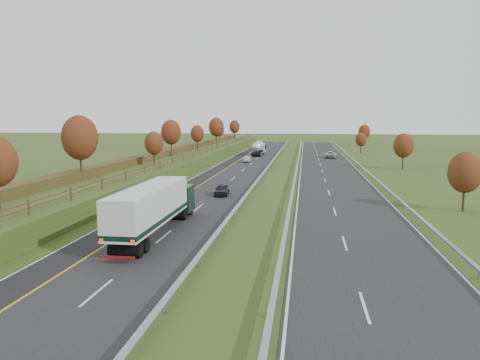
% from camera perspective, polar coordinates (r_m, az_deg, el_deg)
% --- Properties ---
extents(ground, '(400.00, 400.00, 0.00)m').
position_cam_1_polar(ground, '(79.43, 4.86, 0.80)').
color(ground, '#354B1A').
rests_on(ground, ground).
extents(near_carriageway, '(10.50, 200.00, 0.04)m').
position_cam_1_polar(near_carriageway, '(85.16, -0.34, 1.30)').
color(near_carriageway, black).
rests_on(near_carriageway, ground).
extents(far_carriageway, '(10.50, 200.00, 0.04)m').
position_cam_1_polar(far_carriageway, '(84.40, 10.82, 1.11)').
color(far_carriageway, black).
rests_on(far_carriageway, ground).
extents(hard_shoulder, '(3.00, 200.00, 0.04)m').
position_cam_1_polar(hard_shoulder, '(85.78, -2.82, 1.34)').
color(hard_shoulder, black).
rests_on(hard_shoulder, ground).
extents(lane_markings, '(26.75, 200.00, 0.01)m').
position_cam_1_polar(lane_markings, '(84.36, 3.96, 1.24)').
color(lane_markings, silver).
rests_on(lane_markings, near_carriageway).
extents(embankment_left, '(12.00, 200.00, 2.00)m').
position_cam_1_polar(embankment_left, '(87.87, -8.76, 2.05)').
color(embankment_left, '#354B1A').
rests_on(embankment_left, ground).
extents(hedge_left, '(2.20, 180.00, 1.10)m').
position_cam_1_polar(hedge_left, '(88.33, -10.02, 3.06)').
color(hedge_left, '#373616').
rests_on(hedge_left, embankment_left).
extents(fence_left, '(0.12, 189.06, 1.20)m').
position_cam_1_polar(fence_left, '(86.14, -5.99, 3.14)').
color(fence_left, '#422B19').
rests_on(fence_left, embankment_left).
extents(median_barrier_near, '(0.32, 200.00, 0.71)m').
position_cam_1_polar(median_barrier_near, '(84.47, 3.49, 1.64)').
color(median_barrier_near, gray).
rests_on(median_barrier_near, ground).
extents(median_barrier_far, '(0.32, 200.00, 0.71)m').
position_cam_1_polar(median_barrier_far, '(84.23, 6.96, 1.58)').
color(median_barrier_far, gray).
rests_on(median_barrier_far, ground).
extents(outer_barrier_far, '(0.32, 200.00, 0.71)m').
position_cam_1_polar(outer_barrier_far, '(84.83, 14.75, 1.43)').
color(outer_barrier_far, gray).
rests_on(outer_barrier_far, ground).
extents(trees_left, '(6.64, 164.30, 7.66)m').
position_cam_1_polar(trees_left, '(84.20, -9.26, 5.46)').
color(trees_left, '#2D2116').
rests_on(trees_left, embankment_left).
extents(trees_far, '(8.45, 118.60, 7.12)m').
position_cam_1_polar(trees_far, '(114.46, 16.84, 4.71)').
color(trees_far, '#2D2116').
rests_on(trees_far, ground).
extents(box_lorry, '(2.58, 16.28, 4.06)m').
position_cam_1_polar(box_lorry, '(37.91, -10.39, -3.19)').
color(box_lorry, black).
rests_on(box_lorry, near_carriageway).
extents(road_tanker, '(2.40, 11.22, 3.46)m').
position_cam_1_polar(road_tanker, '(117.84, 2.22, 3.94)').
color(road_tanker, silver).
rests_on(road_tanker, near_carriageway).
extents(car_dark_near, '(1.83, 4.06, 1.36)m').
position_cam_1_polar(car_dark_near, '(56.58, -2.24, -1.19)').
color(car_dark_near, black).
rests_on(car_dark_near, near_carriageway).
extents(car_silver_mid, '(1.38, 3.93, 1.29)m').
position_cam_1_polar(car_silver_mid, '(99.29, 0.90, 2.58)').
color(car_silver_mid, '#9A9B9E').
rests_on(car_silver_mid, near_carriageway).
extents(car_small_far, '(2.36, 5.04, 1.42)m').
position_cam_1_polar(car_small_far, '(145.68, 2.71, 4.19)').
color(car_small_far, '#111537').
rests_on(car_small_far, near_carriageway).
extents(car_oncoming, '(3.15, 5.81, 1.55)m').
position_cam_1_polar(car_oncoming, '(111.82, 11.01, 3.07)').
color(car_oncoming, '#B7B7BC').
rests_on(car_oncoming, far_carriageway).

